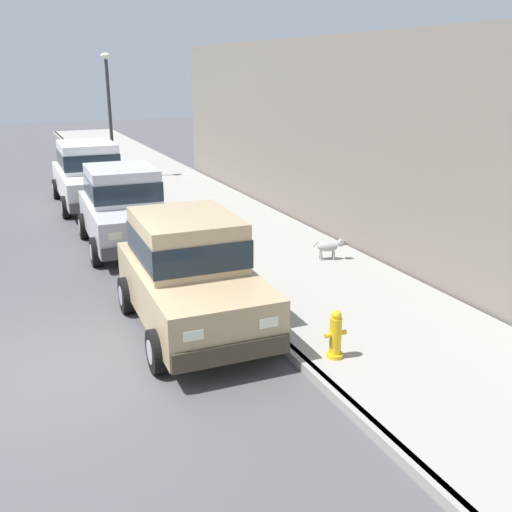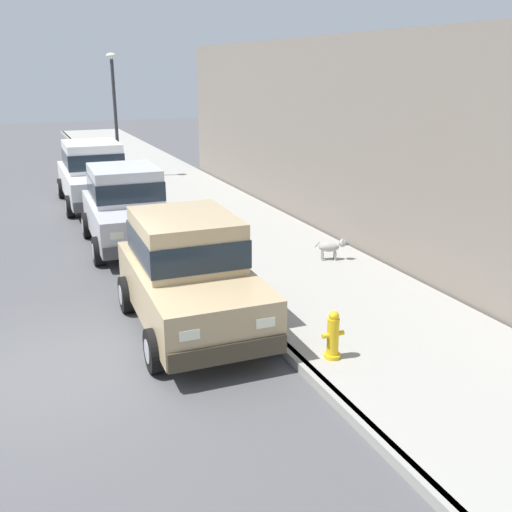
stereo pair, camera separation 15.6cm
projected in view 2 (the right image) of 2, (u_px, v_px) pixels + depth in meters
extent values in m
plane|color=#4C4C4F|center=(59.00, 372.00, 8.36)|extent=(80.00, 80.00, 0.00)
cube|color=gray|center=(265.00, 330.00, 9.53)|extent=(0.16, 64.00, 0.14)
cube|color=#99968E|center=(360.00, 313.00, 10.20)|extent=(3.60, 64.00, 0.14)
cube|color=tan|center=(191.00, 290.00, 9.51)|extent=(1.82, 3.75, 0.76)
cube|color=tan|center=(185.00, 239.00, 9.49)|extent=(1.57, 1.94, 0.80)
cube|color=#19232D|center=(186.00, 243.00, 9.51)|extent=(1.60, 1.98, 0.44)
cube|color=#3E3527|center=(227.00, 351.00, 7.99)|extent=(1.69, 0.25, 0.28)
cube|color=#3E3527|center=(166.00, 269.00, 11.18)|extent=(1.69, 0.25, 0.28)
cylinder|color=black|center=(267.00, 331.00, 8.91)|extent=(0.24, 0.65, 0.64)
cylinder|color=#9E9EA3|center=(267.00, 331.00, 8.91)|extent=(0.25, 0.36, 0.35)
cylinder|color=black|center=(155.00, 350.00, 8.31)|extent=(0.24, 0.65, 0.64)
cylinder|color=#9E9EA3|center=(155.00, 350.00, 8.31)|extent=(0.25, 0.36, 0.35)
cylinder|color=black|center=(220.00, 282.00, 10.94)|extent=(0.24, 0.65, 0.64)
cylinder|color=#9E9EA3|center=(220.00, 282.00, 10.94)|extent=(0.25, 0.36, 0.35)
cylinder|color=black|center=(127.00, 294.00, 10.34)|extent=(0.24, 0.65, 0.64)
cylinder|color=#9E9EA3|center=(127.00, 294.00, 10.34)|extent=(0.25, 0.36, 0.35)
cube|color=#EAEACC|center=(265.00, 322.00, 8.04)|extent=(0.28, 0.09, 0.14)
cube|color=#EAEACC|center=(189.00, 334.00, 7.67)|extent=(0.28, 0.09, 0.14)
cube|color=#BCBCC1|center=(128.00, 218.00, 13.94)|extent=(1.85, 3.76, 0.76)
cube|color=#BCBCC1|center=(124.00, 184.00, 13.92)|extent=(1.58, 1.95, 0.80)
cube|color=#19232D|center=(125.00, 186.00, 13.94)|extent=(1.62, 1.99, 0.44)
cube|color=#424243|center=(143.00, 249.00, 12.42)|extent=(1.69, 0.26, 0.28)
cube|color=#424243|center=(118.00, 211.00, 15.62)|extent=(1.69, 0.26, 0.28)
cylinder|color=black|center=(176.00, 243.00, 13.34)|extent=(0.24, 0.65, 0.64)
cylinder|color=#9E9EA3|center=(176.00, 243.00, 13.34)|extent=(0.25, 0.36, 0.35)
cylinder|color=black|center=(98.00, 251.00, 12.75)|extent=(0.24, 0.65, 0.64)
cylinder|color=#9E9EA3|center=(98.00, 251.00, 12.75)|extent=(0.25, 0.36, 0.35)
cylinder|color=black|center=(155.00, 219.00, 15.37)|extent=(0.24, 0.65, 0.64)
cylinder|color=#9E9EA3|center=(155.00, 219.00, 15.37)|extent=(0.25, 0.36, 0.35)
cylinder|color=black|center=(87.00, 225.00, 14.79)|extent=(0.24, 0.65, 0.64)
cylinder|color=#9E9EA3|center=(87.00, 225.00, 14.79)|extent=(0.25, 0.36, 0.35)
cube|color=#EAEACC|center=(168.00, 231.00, 12.47)|extent=(0.28, 0.09, 0.14)
cube|color=#EAEACC|center=(117.00, 236.00, 12.10)|extent=(0.28, 0.09, 0.14)
cube|color=white|center=(95.00, 182.00, 18.19)|extent=(1.87, 4.53, 0.76)
cube|color=white|center=(92.00, 156.00, 18.03)|extent=(1.62, 2.13, 0.84)
cube|color=#19232D|center=(92.00, 158.00, 18.05)|extent=(1.65, 2.17, 0.46)
cube|color=#505050|center=(106.00, 205.00, 16.32)|extent=(1.77, 0.23, 0.28)
cube|color=#505050|center=(87.00, 178.00, 20.20)|extent=(1.77, 0.23, 0.28)
cylinder|color=black|center=(133.00, 201.00, 17.40)|extent=(0.23, 0.64, 0.64)
cylinder|color=#9E9EA3|center=(133.00, 201.00, 17.40)|extent=(0.25, 0.36, 0.35)
cylinder|color=black|center=(70.00, 206.00, 16.76)|extent=(0.23, 0.64, 0.64)
cylinder|color=#9E9EA3|center=(70.00, 206.00, 16.76)|extent=(0.25, 0.36, 0.35)
cylinder|color=black|center=(117.00, 184.00, 19.86)|extent=(0.23, 0.64, 0.64)
cylinder|color=#9E9EA3|center=(117.00, 184.00, 19.86)|extent=(0.25, 0.36, 0.35)
cylinder|color=black|center=(62.00, 188.00, 19.21)|extent=(0.23, 0.64, 0.64)
cylinder|color=#9E9EA3|center=(62.00, 188.00, 19.21)|extent=(0.25, 0.36, 0.35)
cube|color=#EAEACC|center=(126.00, 191.00, 16.39)|extent=(0.28, 0.08, 0.14)
cube|color=#EAEACC|center=(84.00, 194.00, 15.99)|extent=(0.28, 0.08, 0.14)
ellipsoid|color=#999691|center=(329.00, 247.00, 12.67)|extent=(0.48, 0.35, 0.20)
cylinder|color=#999691|center=(335.00, 255.00, 12.79)|extent=(0.05, 0.05, 0.18)
cylinder|color=#999691|center=(335.00, 256.00, 12.68)|extent=(0.05, 0.05, 0.18)
cylinder|color=#999691|center=(322.00, 255.00, 12.79)|extent=(0.05, 0.05, 0.18)
cylinder|color=#999691|center=(323.00, 256.00, 12.67)|extent=(0.05, 0.05, 0.18)
sphere|color=#999691|center=(343.00, 243.00, 12.65)|extent=(0.17, 0.17, 0.17)
ellipsoid|color=#54524F|center=(347.00, 244.00, 12.66)|extent=(0.13, 0.11, 0.06)
cone|color=#999691|center=(342.00, 239.00, 12.67)|extent=(0.06, 0.06, 0.07)
cone|color=#999691|center=(343.00, 240.00, 12.58)|extent=(0.06, 0.06, 0.07)
cylinder|color=#999691|center=(317.00, 245.00, 12.65)|extent=(0.12, 0.08, 0.13)
cylinder|color=gold|center=(332.00, 355.00, 8.48)|extent=(0.24, 0.24, 0.06)
cylinder|color=gold|center=(333.00, 336.00, 8.39)|extent=(0.17, 0.17, 0.55)
sphere|color=gold|center=(334.00, 316.00, 8.29)|extent=(0.15, 0.15, 0.15)
cylinder|color=gold|center=(326.00, 336.00, 8.34)|extent=(0.10, 0.07, 0.07)
cylinder|color=gold|center=(340.00, 333.00, 8.43)|extent=(0.10, 0.07, 0.07)
cylinder|color=#2D2D33|center=(116.00, 120.00, 21.50)|extent=(0.12, 0.12, 4.20)
ellipsoid|color=silver|center=(111.00, 56.00, 20.81)|extent=(0.36, 0.36, 0.20)
cube|color=slate|center=(332.00, 140.00, 14.45)|extent=(0.50, 20.00, 4.81)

